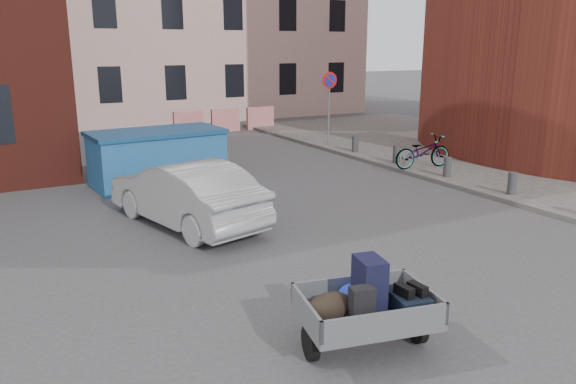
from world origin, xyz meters
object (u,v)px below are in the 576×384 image
bicycle (423,152)px  silver_car (186,193)px  trailer (366,306)px  dumpster (157,157)px

bicycle → silver_car: bearing=108.2°
silver_car → bicycle: (7.91, 1.50, -0.07)m
trailer → bicycle: size_ratio=1.04×
dumpster → silver_car: size_ratio=0.87×
trailer → bicycle: trailer is taller
trailer → bicycle: 10.71m
dumpster → bicycle: 7.75m
dumpster → bicycle: (7.36, -2.41, -0.13)m
dumpster → silver_car: 3.96m
trailer → dumpster: (0.32, 9.88, 0.13)m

